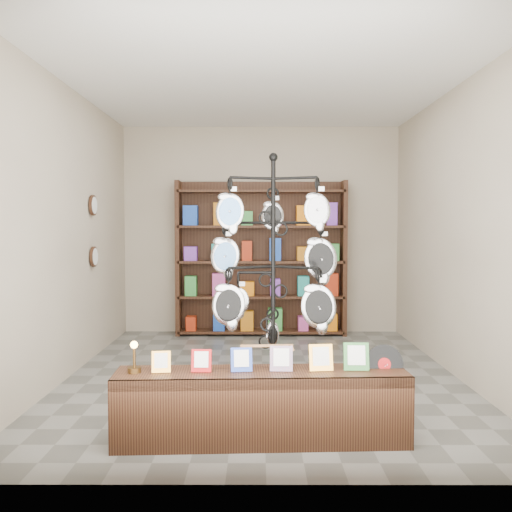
% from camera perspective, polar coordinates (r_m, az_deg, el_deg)
% --- Properties ---
extents(ground, '(5.00, 5.00, 0.00)m').
position_cam_1_polar(ground, '(6.06, 0.66, -11.89)').
color(ground, slate).
rests_on(ground, ground).
extents(room_envelope, '(5.00, 5.00, 5.00)m').
position_cam_1_polar(room_envelope, '(5.86, 0.67, 5.87)').
color(room_envelope, '#B7AB94').
rests_on(room_envelope, ground).
extents(display_tree, '(1.09, 0.90, 2.13)m').
position_cam_1_polar(display_tree, '(4.52, 1.73, -1.11)').
color(display_tree, black).
rests_on(display_tree, ground).
extents(front_shelf, '(2.12, 0.52, 0.74)m').
position_cam_1_polar(front_shelf, '(4.25, 0.55, -14.78)').
color(front_shelf, black).
rests_on(front_shelf, ground).
extents(back_shelving, '(2.42, 0.36, 2.20)m').
position_cam_1_polar(back_shelving, '(8.17, 0.51, -0.70)').
color(back_shelving, black).
rests_on(back_shelving, ground).
extents(wall_clocks, '(0.03, 0.24, 0.84)m').
position_cam_1_polar(wall_clocks, '(6.92, -15.94, 2.41)').
color(wall_clocks, black).
rests_on(wall_clocks, ground).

